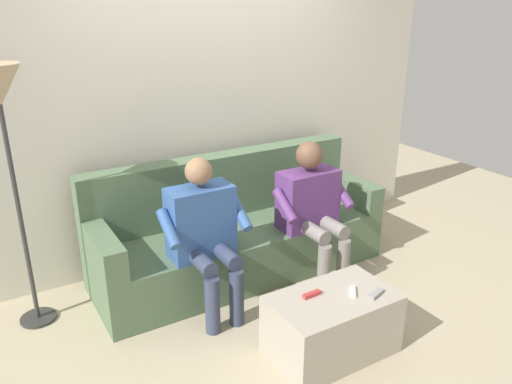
% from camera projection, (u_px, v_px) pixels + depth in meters
% --- Properties ---
extents(ground_plane, '(8.00, 8.00, 0.00)m').
position_uv_depth(ground_plane, '(288.00, 314.00, 3.58)').
color(ground_plane, tan).
extents(back_wall, '(4.43, 0.06, 2.65)m').
position_uv_depth(back_wall, '(207.00, 99.00, 4.09)').
color(back_wall, beige).
rests_on(back_wall, ground).
extents(couch, '(2.31, 0.77, 0.92)m').
position_uv_depth(couch, '(236.00, 233.00, 4.07)').
color(couch, '#516B4C').
rests_on(couch, ground).
extents(coffee_table, '(0.77, 0.47, 0.40)m').
position_uv_depth(coffee_table, '(332.00, 324.00, 3.13)').
color(coffee_table, '#A89E8E').
rests_on(coffee_table, ground).
extents(person_left_seated, '(0.61, 0.52, 1.09)m').
position_uv_depth(person_left_seated, '(312.00, 204.00, 3.88)').
color(person_left_seated, '#5B3370').
rests_on(person_left_seated, ground).
extents(person_right_seated, '(0.60, 0.50, 1.11)m').
position_uv_depth(person_right_seated, '(204.00, 229.00, 3.44)').
color(person_right_seated, '#335693').
rests_on(person_right_seated, ground).
extents(remote_white, '(0.10, 0.11, 0.02)m').
position_uv_depth(remote_white, '(353.00, 291.00, 3.10)').
color(remote_white, white).
rests_on(remote_white, coffee_table).
extents(remote_red, '(0.12, 0.04, 0.03)m').
position_uv_depth(remote_red, '(312.00, 294.00, 3.06)').
color(remote_red, '#B73333').
rests_on(remote_red, coffee_table).
extents(remote_gray, '(0.13, 0.08, 0.02)m').
position_uv_depth(remote_gray, '(376.00, 294.00, 3.07)').
color(remote_gray, gray).
rests_on(remote_gray, coffee_table).
extents(floor_lamp, '(0.30, 0.30, 1.74)m').
position_uv_depth(floor_lamp, '(0.00, 106.00, 2.99)').
color(floor_lamp, '#2D2D2D').
rests_on(floor_lamp, ground).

